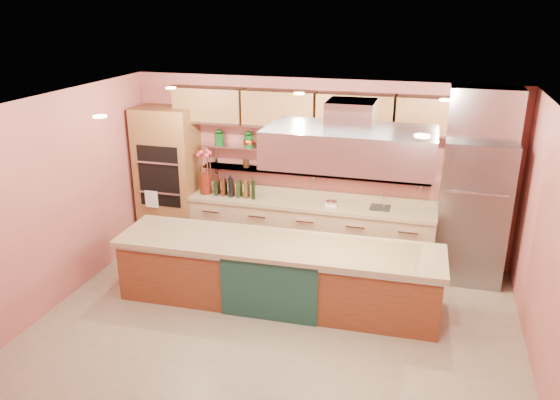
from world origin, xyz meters
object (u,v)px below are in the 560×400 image
(island, at_px, (277,273))
(refrigerator, at_px, (473,211))
(kitchen_scale, at_px, (331,202))
(flower_vase, at_px, (206,184))
(copper_kettle, at_px, (261,143))
(green_canister, at_px, (271,143))

(island, bearing_deg, refrigerator, 28.60)
(island, bearing_deg, kitchen_scale, 71.48)
(island, height_order, flower_vase, flower_vase)
(flower_vase, height_order, kitchen_scale, flower_vase)
(island, distance_m, copper_kettle, 2.29)
(refrigerator, height_order, island, refrigerator)
(kitchen_scale, bearing_deg, green_canister, 168.62)
(refrigerator, bearing_deg, island, -149.70)
(kitchen_scale, height_order, copper_kettle, copper_kettle)
(refrigerator, bearing_deg, kitchen_scale, 179.72)
(flower_vase, distance_m, kitchen_scale, 2.08)
(island, distance_m, green_canister, 2.24)
(flower_vase, bearing_deg, copper_kettle, 14.09)
(island, bearing_deg, copper_kettle, 112.50)
(island, bearing_deg, green_canister, 107.44)
(refrigerator, height_order, kitchen_scale, refrigerator)
(island, bearing_deg, flower_vase, 136.40)
(refrigerator, height_order, green_canister, refrigerator)
(flower_vase, xyz_separation_m, green_canister, (1.05, 0.22, 0.71))
(refrigerator, distance_m, island, 2.95)
(island, xyz_separation_m, copper_kettle, (-0.76, 1.69, 1.34))
(island, height_order, copper_kettle, copper_kettle)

